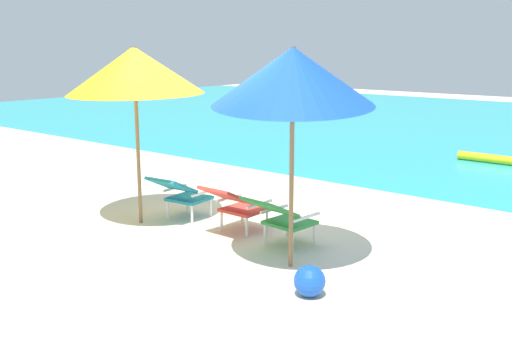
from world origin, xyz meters
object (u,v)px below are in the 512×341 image
(swim_buoy, at_px, (496,159))
(beach_umbrella_left, at_px, (135,71))
(beach_umbrella_right, at_px, (293,76))
(beach_ball, at_px, (310,281))
(lounge_chair_right, at_px, (280,216))
(lounge_chair_center, at_px, (236,203))
(lounge_chair_left, at_px, (181,192))

(swim_buoy, distance_m, beach_umbrella_left, 8.07)
(beach_umbrella_right, height_order, beach_ball, beach_umbrella_right)
(lounge_chair_right, xyz_separation_m, beach_ball, (1.10, -0.97, -0.25))
(lounge_chair_center, height_order, beach_ball, lounge_chair_center)
(lounge_chair_center, bearing_deg, beach_umbrella_right, -22.10)
(beach_umbrella_right, relative_size, beach_ball, 7.87)
(lounge_chair_center, relative_size, beach_ball, 2.78)
(beach_umbrella_left, xyz_separation_m, beach_umbrella_right, (2.60, -0.03, 0.01))
(lounge_chair_left, relative_size, lounge_chair_center, 1.06)
(beach_umbrella_left, distance_m, beach_umbrella_right, 2.60)
(lounge_chair_right, xyz_separation_m, beach_umbrella_left, (-2.13, -0.40, 1.69))
(lounge_chair_right, relative_size, beach_umbrella_left, 0.38)
(lounge_chair_left, relative_size, lounge_chair_right, 1.01)
(lounge_chair_center, bearing_deg, lounge_chair_right, -6.36)
(lounge_chair_center, relative_size, beach_umbrella_left, 0.36)
(lounge_chair_right, bearing_deg, beach_umbrella_left, -169.33)
(beach_ball, bearing_deg, swim_buoy, 95.80)
(swim_buoy, relative_size, beach_umbrella_left, 0.66)
(lounge_chair_right, xyz_separation_m, beach_umbrella_right, (0.47, -0.43, 1.70))
(lounge_chair_left, xyz_separation_m, lounge_chair_right, (1.78, -0.04, 0.00))
(lounge_chair_left, distance_m, lounge_chair_right, 1.78)
(lounge_chair_right, bearing_deg, lounge_chair_left, 178.75)
(lounge_chair_center, height_order, beach_umbrella_right, beach_umbrella_right)
(swim_buoy, distance_m, beach_ball, 8.05)
(lounge_chair_center, xyz_separation_m, lounge_chair_right, (0.80, -0.09, 0.00))
(swim_buoy, bearing_deg, lounge_chair_center, -98.90)
(lounge_chair_center, distance_m, beach_ball, 2.19)
(beach_umbrella_left, relative_size, beach_ball, 7.69)
(swim_buoy, relative_size, lounge_chair_right, 1.75)
(swim_buoy, bearing_deg, lounge_chair_left, -106.41)
(beach_umbrella_left, bearing_deg, beach_umbrella_right, -0.56)
(lounge_chair_left, distance_m, beach_umbrella_right, 2.85)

